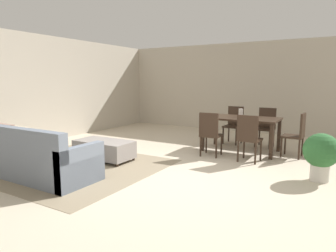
{
  "coord_description": "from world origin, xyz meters",
  "views": [
    {
      "loc": [
        2.16,
        -4.12,
        1.56
      ],
      "look_at": [
        -0.68,
        0.68,
        0.71
      ],
      "focal_mm": 31.96,
      "sensor_mm": 36.0,
      "label": 1
    }
  ],
  "objects_px": {
    "dining_chair_far_left": "(234,123)",
    "dining_chair_head_east": "(297,133)",
    "dining_table": "(241,122)",
    "couch": "(33,159)",
    "dining_chair_near_right": "(249,136)",
    "vase_centerpiece": "(241,113)",
    "dining_chair_near_left": "(210,132)",
    "potted_plant": "(321,153)",
    "dining_chair_far_right": "(266,125)",
    "ottoman_table": "(104,149)"
  },
  "relations": [
    {
      "from": "dining_chair_far_left",
      "to": "dining_chair_head_east",
      "type": "relative_size",
      "value": 1.0
    },
    {
      "from": "dining_table",
      "to": "couch",
      "type": "bearing_deg",
      "value": -124.49
    },
    {
      "from": "dining_chair_near_right",
      "to": "vase_centerpiece",
      "type": "bearing_deg",
      "value": 116.68
    },
    {
      "from": "vase_centerpiece",
      "to": "dining_chair_near_left",
      "type": "bearing_deg",
      "value": -114.77
    },
    {
      "from": "dining_chair_far_left",
      "to": "potted_plant",
      "type": "height_order",
      "value": "dining_chair_far_left"
    },
    {
      "from": "dining_table",
      "to": "dining_chair_head_east",
      "type": "distance_m",
      "value": 1.17
    },
    {
      "from": "potted_plant",
      "to": "vase_centerpiece",
      "type": "bearing_deg",
      "value": 141.14
    },
    {
      "from": "couch",
      "to": "dining_chair_head_east",
      "type": "distance_m",
      "value": 5.0
    },
    {
      "from": "dining_table",
      "to": "vase_centerpiece",
      "type": "relative_size",
      "value": 8.57
    },
    {
      "from": "dining_chair_near_right",
      "to": "dining_chair_far_left",
      "type": "height_order",
      "value": "same"
    },
    {
      "from": "dining_chair_far_right",
      "to": "potted_plant",
      "type": "relative_size",
      "value": 1.21
    },
    {
      "from": "vase_centerpiece",
      "to": "dining_table",
      "type": "bearing_deg",
      "value": -46.66
    },
    {
      "from": "dining_chair_near_left",
      "to": "potted_plant",
      "type": "height_order",
      "value": "dining_chair_near_left"
    },
    {
      "from": "dining_table",
      "to": "dining_chair_near_left",
      "type": "height_order",
      "value": "dining_chair_near_left"
    },
    {
      "from": "dining_chair_near_left",
      "to": "dining_chair_head_east",
      "type": "relative_size",
      "value": 1.0
    },
    {
      "from": "dining_chair_far_left",
      "to": "potted_plant",
      "type": "relative_size",
      "value": 1.21
    },
    {
      "from": "dining_chair_head_east",
      "to": "potted_plant",
      "type": "height_order",
      "value": "dining_chair_head_east"
    },
    {
      "from": "dining_chair_near_right",
      "to": "dining_chair_far_left",
      "type": "distance_m",
      "value": 1.82
    },
    {
      "from": "ottoman_table",
      "to": "dining_chair_far_right",
      "type": "relative_size",
      "value": 1.26
    },
    {
      "from": "ottoman_table",
      "to": "vase_centerpiece",
      "type": "height_order",
      "value": "vase_centerpiece"
    },
    {
      "from": "vase_centerpiece",
      "to": "dining_chair_far_left",
      "type": "bearing_deg",
      "value": 117.26
    },
    {
      "from": "dining_chair_head_east",
      "to": "dining_table",
      "type": "bearing_deg",
      "value": -178.99
    },
    {
      "from": "dining_chair_far_left",
      "to": "dining_chair_near_right",
      "type": "bearing_deg",
      "value": -63.05
    },
    {
      "from": "ottoman_table",
      "to": "dining_chair_far_right",
      "type": "distance_m",
      "value": 3.82
    },
    {
      "from": "couch",
      "to": "potted_plant",
      "type": "relative_size",
      "value": 2.97
    },
    {
      "from": "couch",
      "to": "dining_chair_far_left",
      "type": "distance_m",
      "value": 4.72
    },
    {
      "from": "ottoman_table",
      "to": "dining_chair_near_right",
      "type": "relative_size",
      "value": 1.26
    },
    {
      "from": "couch",
      "to": "dining_chair_head_east",
      "type": "relative_size",
      "value": 2.45
    },
    {
      "from": "dining_chair_near_right",
      "to": "dining_chair_far_right",
      "type": "height_order",
      "value": "same"
    },
    {
      "from": "dining_table",
      "to": "potted_plant",
      "type": "height_order",
      "value": "dining_table"
    },
    {
      "from": "dining_chair_near_right",
      "to": "couch",
      "type": "bearing_deg",
      "value": -136.59
    },
    {
      "from": "dining_chair_near_left",
      "to": "vase_centerpiece",
      "type": "height_order",
      "value": "vase_centerpiece"
    },
    {
      "from": "dining_chair_far_right",
      "to": "potted_plant",
      "type": "xyz_separation_m",
      "value": [
        1.32,
        -2.13,
        -0.07
      ]
    },
    {
      "from": "couch",
      "to": "potted_plant",
      "type": "distance_m",
      "value": 4.61
    },
    {
      "from": "dining_chair_far_right",
      "to": "potted_plant",
      "type": "height_order",
      "value": "dining_chair_far_right"
    },
    {
      "from": "dining_chair_far_right",
      "to": "ottoman_table",
      "type": "bearing_deg",
      "value": -130.3
    },
    {
      "from": "couch",
      "to": "dining_chair_far_right",
      "type": "height_order",
      "value": "dining_chair_far_right"
    },
    {
      "from": "vase_centerpiece",
      "to": "potted_plant",
      "type": "xyz_separation_m",
      "value": [
        1.71,
        -1.38,
        -0.41
      ]
    },
    {
      "from": "dining_chair_near_left",
      "to": "dining_chair_near_right",
      "type": "xyz_separation_m",
      "value": [
        0.81,
        -0.04,
        0.0
      ]
    },
    {
      "from": "ottoman_table",
      "to": "dining_chair_near_left",
      "type": "xyz_separation_m",
      "value": [
        1.69,
        1.33,
        0.29
      ]
    },
    {
      "from": "ottoman_table",
      "to": "potted_plant",
      "type": "height_order",
      "value": "potted_plant"
    },
    {
      "from": "dining_chair_far_left",
      "to": "potted_plant",
      "type": "distance_m",
      "value": 3.0
    },
    {
      "from": "dining_chair_near_right",
      "to": "potted_plant",
      "type": "bearing_deg",
      "value": -21.99
    },
    {
      "from": "ottoman_table",
      "to": "dining_chair_near_left",
      "type": "distance_m",
      "value": 2.17
    },
    {
      "from": "ottoman_table",
      "to": "dining_chair_far_left",
      "type": "height_order",
      "value": "dining_chair_far_left"
    },
    {
      "from": "couch",
      "to": "potted_plant",
      "type": "xyz_separation_m",
      "value": [
        4.08,
        2.14,
        0.15
      ]
    },
    {
      "from": "dining_chair_near_right",
      "to": "dining_chair_far_left",
      "type": "bearing_deg",
      "value": 116.95
    },
    {
      "from": "dining_chair_near_right",
      "to": "dining_chair_head_east",
      "type": "relative_size",
      "value": 1.0
    },
    {
      "from": "potted_plant",
      "to": "ottoman_table",
      "type": "bearing_deg",
      "value": -168.46
    },
    {
      "from": "dining_chair_far_right",
      "to": "dining_chair_head_east",
      "type": "relative_size",
      "value": 1.0
    }
  ]
}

